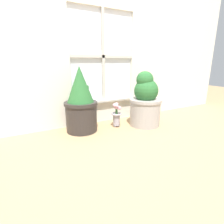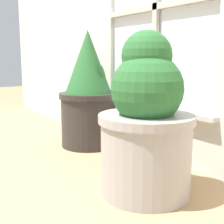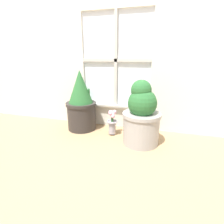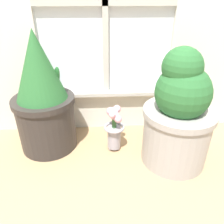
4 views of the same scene
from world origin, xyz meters
TOP-DOWN VIEW (x-y plane):
  - ground_plane at (0.00, 0.00)m, footprint 10.00×10.00m
  - wall_with_window at (0.00, 0.58)m, footprint 4.40×0.10m
  - potted_plant_left at (-0.39, 0.35)m, footprint 0.38×0.38m
  - potted_plant_right at (0.38, 0.16)m, footprint 0.40×0.40m
  - flower_vase at (0.04, 0.28)m, footprint 0.13×0.13m

SIDE VIEW (x-z plane):
  - ground_plane at x=0.00m, z-range 0.00..0.00m
  - flower_vase at x=0.04m, z-range 0.01..0.32m
  - potted_plant_right at x=0.38m, z-range -0.04..0.64m
  - potted_plant_left at x=-0.39m, z-range -0.03..0.71m
  - wall_with_window at x=0.00m, z-range 0.02..2.52m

